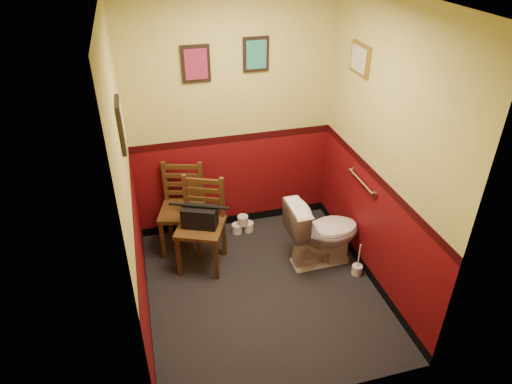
# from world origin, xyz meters

# --- Properties ---
(floor) EXTENTS (2.20, 2.40, 0.00)m
(floor) POSITION_xyz_m (0.00, 0.00, 0.00)
(floor) COLOR black
(floor) RESTS_ON ground
(wall_back) EXTENTS (2.20, 0.00, 2.70)m
(wall_back) POSITION_xyz_m (0.00, 1.20, 1.35)
(wall_back) COLOR #5B0A0E
(wall_back) RESTS_ON ground
(wall_front) EXTENTS (2.20, 0.00, 2.70)m
(wall_front) POSITION_xyz_m (0.00, -1.20, 1.35)
(wall_front) COLOR #5B0A0E
(wall_front) RESTS_ON ground
(wall_left) EXTENTS (0.00, 2.40, 2.70)m
(wall_left) POSITION_xyz_m (-1.10, 0.00, 1.35)
(wall_left) COLOR #5B0A0E
(wall_left) RESTS_ON ground
(wall_right) EXTENTS (0.00, 2.40, 2.70)m
(wall_right) POSITION_xyz_m (1.10, 0.00, 1.35)
(wall_right) COLOR #5B0A0E
(wall_right) RESTS_ON ground
(grab_bar) EXTENTS (0.05, 0.56, 0.06)m
(grab_bar) POSITION_xyz_m (1.07, 0.25, 0.95)
(grab_bar) COLOR silver
(grab_bar) RESTS_ON wall_right
(framed_print_back_a) EXTENTS (0.28, 0.04, 0.36)m
(framed_print_back_a) POSITION_xyz_m (-0.35, 1.18, 1.95)
(framed_print_back_a) COLOR black
(framed_print_back_a) RESTS_ON wall_back
(framed_print_back_b) EXTENTS (0.26, 0.04, 0.34)m
(framed_print_back_b) POSITION_xyz_m (0.25, 1.18, 2.00)
(framed_print_back_b) COLOR black
(framed_print_back_b) RESTS_ON wall_back
(framed_print_left) EXTENTS (0.04, 0.30, 0.38)m
(framed_print_left) POSITION_xyz_m (-1.08, 0.10, 1.85)
(framed_print_left) COLOR black
(framed_print_left) RESTS_ON wall_left
(framed_print_right) EXTENTS (0.04, 0.34, 0.28)m
(framed_print_right) POSITION_xyz_m (1.08, 0.60, 2.05)
(framed_print_right) COLOR olive
(framed_print_right) RESTS_ON wall_right
(toilet) EXTENTS (0.78, 0.45, 0.75)m
(toilet) POSITION_xyz_m (0.72, 0.28, 0.38)
(toilet) COLOR white
(toilet) RESTS_ON floor
(toilet_brush) EXTENTS (0.11, 0.11, 0.38)m
(toilet_brush) POSITION_xyz_m (1.01, -0.02, 0.06)
(toilet_brush) COLOR silver
(toilet_brush) RESTS_ON floor
(chair_left) EXTENTS (0.56, 0.56, 0.96)m
(chair_left) POSITION_xyz_m (-0.63, 0.93, 0.48)
(chair_left) COLOR brown
(chair_left) RESTS_ON floor
(chair_right) EXTENTS (0.59, 0.59, 0.96)m
(chair_right) POSITION_xyz_m (-0.48, 0.59, 0.48)
(chair_right) COLOR brown
(chair_right) RESTS_ON floor
(handbag) EXTENTS (0.39, 0.29, 0.25)m
(handbag) POSITION_xyz_m (-0.50, 0.55, 0.61)
(handbag) COLOR black
(handbag) RESTS_ON chair_right
(tp_stack) EXTENTS (0.26, 0.13, 0.22)m
(tp_stack) POSITION_xyz_m (0.04, 1.00, 0.09)
(tp_stack) COLOR silver
(tp_stack) RESTS_ON floor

